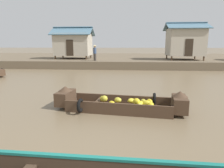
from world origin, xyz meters
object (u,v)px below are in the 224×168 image
at_px(stilt_house_mid_left, 185,41).
at_px(vendor_person, 95,52).
at_px(stilt_house_left, 73,44).
at_px(banana_boat, 120,103).

xyz_separation_m(stilt_house_mid_left, vendor_person, (-9.83, -2.22, -1.10)).
xyz_separation_m(stilt_house_left, stilt_house_mid_left, (12.90, -0.70, 0.27)).
bearing_deg(stilt_house_mid_left, stilt_house_left, 176.89).
bearing_deg(vendor_person, banana_boat, -76.72).
bearing_deg(vendor_person, stilt_house_left, 136.44).
bearing_deg(stilt_house_mid_left, banana_boat, -112.29).
height_order(stilt_house_mid_left, vendor_person, stilt_house_mid_left).
xyz_separation_m(banana_boat, vendor_person, (-3.26, 13.82, 1.46)).
relative_size(banana_boat, vendor_person, 3.03).
height_order(stilt_house_left, stilt_house_mid_left, stilt_house_mid_left).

